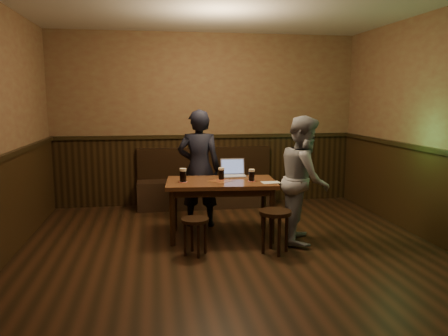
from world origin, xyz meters
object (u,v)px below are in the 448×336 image
bench (206,187)px  pint_left (183,175)px  stool_left (195,226)px  pint_mid (221,174)px  person_grey (304,179)px  pint_right (252,175)px  person_suit (199,168)px  stool_right (275,219)px  pub_table (221,188)px  laptop (233,172)px

bench → pint_left: size_ratio=12.73×
stool_left → pint_mid: size_ratio=2.69×
pint_mid → person_grey: bearing=-22.0°
pint_right → person_suit: person_suit is taller
stool_right → pint_mid: (-0.50, 0.76, 0.41)m
stool_left → person_suit: size_ratio=0.26×
pint_left → pint_mid: size_ratio=1.10×
stool_left → pint_left: (-0.09, 0.60, 0.48)m
pub_table → stool_right: bearing=-47.9°
stool_right → pint_mid: bearing=123.3°
pint_left → pub_table: bearing=1.3°
pint_mid → laptop: size_ratio=0.48×
pub_table → pint_right: size_ratio=9.25×
stool_left → pint_right: 1.03m
pint_right → stool_right: bearing=-76.5°
stool_left → person_grey: bearing=12.2°
pint_left → pint_mid: 0.50m
bench → stool_right: bearing=-77.3°
pub_table → stool_right: size_ratio=2.86×
bench → stool_left: bench is taller
pint_mid → laptop: laptop is taller
pint_mid → person_suit: size_ratio=0.10×
pint_left → stool_left: bearing=-81.7°
pint_right → person_suit: (-0.59, 0.63, 0.00)m
pint_left → laptop: 0.75m
person_suit → bench: bearing=-90.8°
stool_left → person_grey: person_grey is taller
pint_mid → person_grey: 1.04m
pub_table → pint_mid: bearing=82.2°
laptop → person_suit: person_suit is taller
pint_right → laptop: laptop is taller
bench → pint_mid: (0.02, -1.55, 0.49)m
stool_left → pint_mid: bearing=59.5°
pint_right → bench: bearing=102.4°
stool_right → pint_right: 0.74m
stool_left → stool_right: 0.91m
pint_right → person_suit: bearing=133.2°
stool_left → person_grey: size_ratio=0.27×
laptop → person_suit: size_ratio=0.20×
person_grey → stool_left: bearing=119.9°
pub_table → bench: bearing=95.0°
pint_left → laptop: (0.69, 0.31, -0.03)m
pint_mid → stool_right: bearing=-56.7°
pint_left → person_grey: 1.49m
pub_table → stool_right: (0.52, -0.69, -0.23)m
pint_right → person_grey: 0.65m
person_suit → person_grey: 1.48m
stool_right → person_suit: (-0.74, 1.23, 0.41)m
person_suit → stool_right: bearing=131.6°
stool_right → person_suit: size_ratio=0.31×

